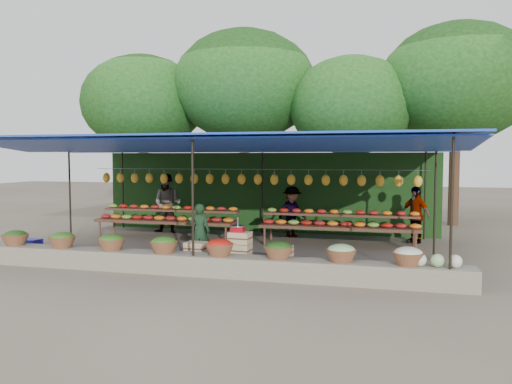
% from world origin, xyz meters
% --- Properties ---
extents(ground, '(60.00, 60.00, 0.00)m').
position_xyz_m(ground, '(0.00, 0.00, 0.00)').
color(ground, brown).
rests_on(ground, ground).
extents(stone_curb, '(10.60, 0.55, 0.40)m').
position_xyz_m(stone_curb, '(0.00, -2.75, 0.20)').
color(stone_curb, '#72695B').
rests_on(stone_curb, ground).
extents(stall_canopy, '(10.80, 6.60, 2.82)m').
position_xyz_m(stall_canopy, '(-0.00, 0.07, 2.67)').
color(stall_canopy, black).
rests_on(stall_canopy, ground).
extents(produce_baskets, '(8.98, 0.58, 0.34)m').
position_xyz_m(produce_baskets, '(-0.10, -2.75, 0.56)').
color(produce_baskets, brown).
rests_on(produce_baskets, stone_curb).
extents(netting_backdrop, '(10.60, 0.06, 2.50)m').
position_xyz_m(netting_backdrop, '(0.00, 3.15, 1.25)').
color(netting_backdrop, '#1F4418').
rests_on(netting_backdrop, ground).
extents(tree_row, '(16.51, 5.50, 7.12)m').
position_xyz_m(tree_row, '(0.50, 6.09, 4.70)').
color(tree_row, '#371D14').
rests_on(tree_row, ground).
extents(fruit_table_left, '(4.21, 0.95, 0.93)m').
position_xyz_m(fruit_table_left, '(-2.49, 1.35, 0.61)').
color(fruit_table_left, '#533021').
rests_on(fruit_table_left, ground).
extents(fruit_table_right, '(4.21, 0.95, 0.93)m').
position_xyz_m(fruit_table_right, '(2.51, 1.35, 0.61)').
color(fruit_table_right, '#533021').
rests_on(fruit_table_right, ground).
extents(crate_counter, '(2.37, 0.37, 0.77)m').
position_xyz_m(crate_counter, '(0.67, -1.98, 0.31)').
color(crate_counter, tan).
rests_on(crate_counter, ground).
extents(weighing_scale, '(0.29, 0.29, 0.31)m').
position_xyz_m(weighing_scale, '(0.65, -1.98, 0.84)').
color(weighing_scale, '#AD0D18').
rests_on(weighing_scale, crate_counter).
extents(vendor_seated, '(0.52, 0.39, 1.31)m').
position_xyz_m(vendor_seated, '(-0.43, -1.42, 0.65)').
color(vendor_seated, '#17321B').
rests_on(vendor_seated, ground).
extents(customer_left, '(0.90, 0.71, 1.85)m').
position_xyz_m(customer_left, '(-2.83, 2.13, 0.92)').
color(customer_left, slate).
rests_on(customer_left, ground).
extents(customer_mid, '(1.08, 1.07, 1.50)m').
position_xyz_m(customer_mid, '(1.03, 2.40, 0.75)').
color(customer_mid, slate).
rests_on(customer_mid, ground).
extents(customer_right, '(0.95, 0.88, 1.56)m').
position_xyz_m(customer_right, '(4.50, 2.20, 0.78)').
color(customer_right, slate).
rests_on(customer_right, ground).
extents(blue_crate_front, '(0.55, 0.48, 0.27)m').
position_xyz_m(blue_crate_front, '(-5.09, -1.92, 0.14)').
color(blue_crate_front, navy).
rests_on(blue_crate_front, ground).
extents(blue_crate_back, '(0.51, 0.39, 0.29)m').
position_xyz_m(blue_crate_back, '(-5.00, -1.39, 0.15)').
color(blue_crate_back, navy).
rests_on(blue_crate_back, ground).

